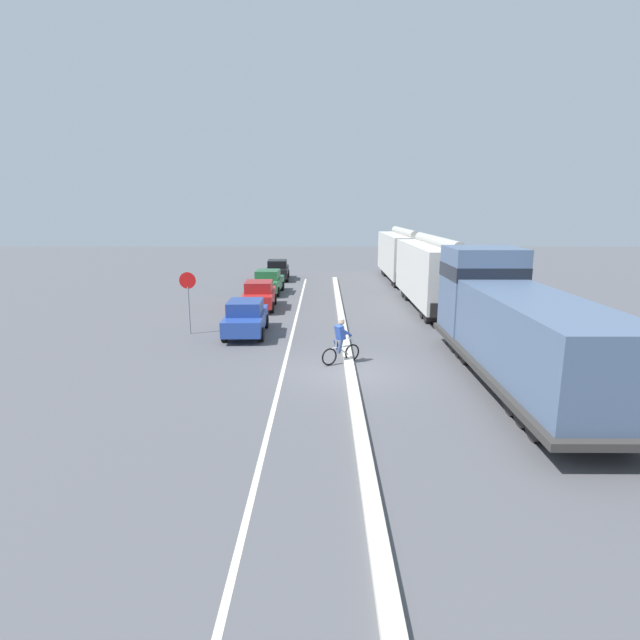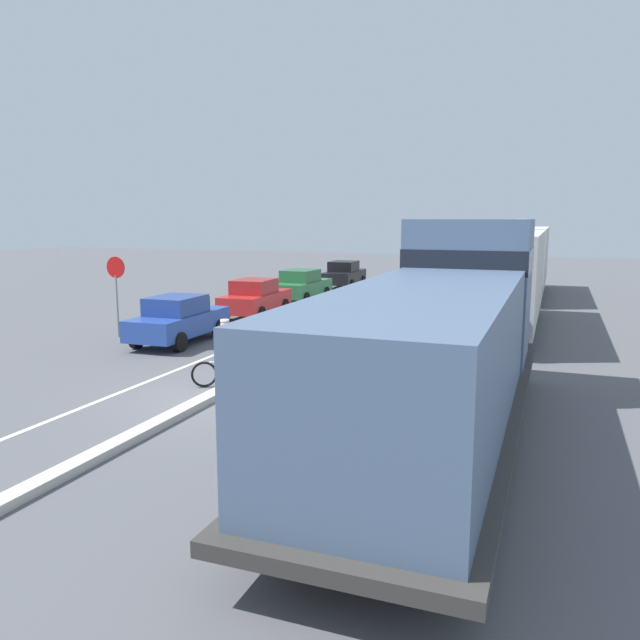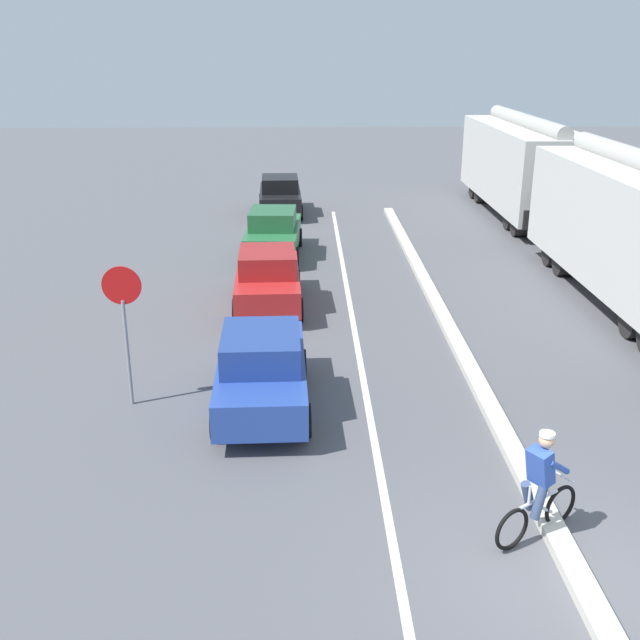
% 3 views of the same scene
% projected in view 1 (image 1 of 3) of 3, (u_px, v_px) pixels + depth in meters
% --- Properties ---
extents(ground_plane, '(120.00, 120.00, 0.00)m').
position_uv_depth(ground_plane, '(350.00, 372.00, 17.86)').
color(ground_plane, '#56565B').
extents(median_curb, '(0.36, 36.00, 0.16)m').
position_uv_depth(median_curb, '(343.00, 330.00, 23.69)').
color(median_curb, beige).
rests_on(median_curb, ground).
extents(lane_stripe, '(0.14, 36.00, 0.01)m').
position_uv_depth(lane_stripe, '(293.00, 331.00, 23.73)').
color(lane_stripe, silver).
rests_on(lane_stripe, ground).
extents(locomotive, '(3.10, 11.61, 4.20)m').
position_uv_depth(locomotive, '(512.00, 327.00, 16.88)').
color(locomotive, slate).
rests_on(locomotive, ground).
extents(hopper_car_lead, '(2.90, 10.60, 4.18)m').
position_uv_depth(hopper_car_lead, '(435.00, 273.00, 28.68)').
color(hopper_car_lead, beige).
rests_on(hopper_car_lead, ground).
extents(hopper_car_middle, '(2.90, 10.60, 4.18)m').
position_uv_depth(hopper_car_middle, '(403.00, 255.00, 40.00)').
color(hopper_car_middle, beige).
rests_on(hopper_car_middle, ground).
extents(parked_car_blue, '(1.94, 4.25, 1.62)m').
position_uv_depth(parked_car_blue, '(246.00, 317.00, 22.93)').
color(parked_car_blue, '#28479E').
rests_on(parked_car_blue, ground).
extents(parked_car_red, '(1.95, 4.26, 1.62)m').
position_uv_depth(parked_car_red, '(259.00, 295.00, 28.92)').
color(parked_car_red, red).
rests_on(parked_car_red, ground).
extents(parked_car_green, '(1.96, 4.26, 1.62)m').
position_uv_depth(parked_car_green, '(268.00, 282.00, 34.13)').
color(parked_car_green, '#286B3D').
rests_on(parked_car_green, ground).
extents(parked_car_black, '(1.96, 4.26, 1.62)m').
position_uv_depth(parked_car_black, '(278.00, 270.00, 40.73)').
color(parked_car_black, black).
rests_on(parked_car_black, ground).
extents(cyclist, '(1.47, 0.98, 1.71)m').
position_uv_depth(cyclist, '(341.00, 342.00, 18.66)').
color(cyclist, black).
rests_on(cyclist, ground).
extents(stop_sign, '(0.76, 0.08, 2.88)m').
position_uv_depth(stop_sign, '(188.00, 291.00, 22.84)').
color(stop_sign, gray).
rests_on(stop_sign, ground).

